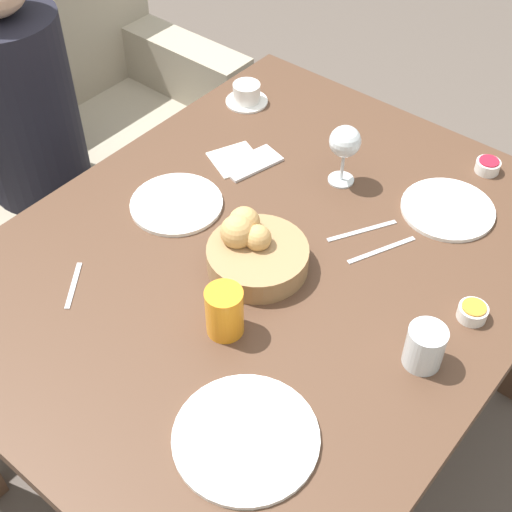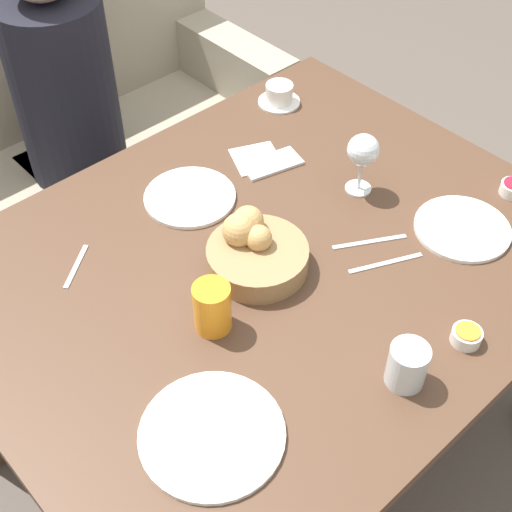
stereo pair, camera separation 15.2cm
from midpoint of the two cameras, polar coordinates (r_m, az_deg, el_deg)
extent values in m
plane|color=#564C44|center=(2.18, -1.22, -14.46)|extent=(10.00, 10.00, 0.00)
cube|color=#4C3323|center=(1.57, -1.64, -0.57)|extent=(1.34, 1.08, 0.03)
cube|color=#4C3323|center=(2.42, -0.70, 6.60)|extent=(0.06, 0.06, 0.74)
cube|color=#9E937F|center=(2.55, -20.89, 0.97)|extent=(1.75, 0.70, 0.44)
cube|color=#9E937F|center=(2.83, -8.25, 11.38)|extent=(0.14, 0.70, 0.64)
cube|color=#23232D|center=(2.52, -17.21, 1.54)|extent=(0.29, 0.40, 0.44)
cylinder|color=black|center=(2.21, -20.03, 10.97)|extent=(0.30, 0.30, 0.57)
cylinder|color=#99754C|center=(1.52, -2.86, -0.21)|extent=(0.22, 0.22, 0.05)
sphere|color=tan|center=(1.53, -3.80, 2.56)|extent=(0.07, 0.07, 0.07)
sphere|color=tan|center=(1.51, -4.38, 1.80)|extent=(0.07, 0.07, 0.07)
sphere|color=tan|center=(1.50, -2.74, 1.31)|extent=(0.06, 0.06, 0.06)
cylinder|color=white|center=(1.29, -4.31, -14.50)|extent=(0.26, 0.26, 0.01)
cylinder|color=white|center=(1.70, 12.65, 3.56)|extent=(0.22, 0.22, 0.01)
cylinder|color=white|center=(1.70, -8.94, 4.02)|extent=(0.22, 0.22, 0.01)
cylinder|color=orange|center=(1.39, -5.68, -4.62)|extent=(0.08, 0.08, 0.11)
cylinder|color=silver|center=(1.36, 10.26, -7.33)|extent=(0.07, 0.07, 0.09)
cylinder|color=silver|center=(1.75, 4.35, 5.99)|extent=(0.06, 0.06, 0.00)
cylinder|color=silver|center=(1.73, 4.42, 7.01)|extent=(0.01, 0.01, 0.07)
sphere|color=silver|center=(1.68, 4.57, 9.02)|extent=(0.08, 0.08, 0.08)
cylinder|color=white|center=(2.02, -2.94, 12.17)|extent=(0.12, 0.12, 0.01)
cylinder|color=white|center=(2.01, -2.97, 12.85)|extent=(0.08, 0.08, 0.05)
cylinder|color=white|center=(1.84, 15.82, 6.81)|extent=(0.06, 0.06, 0.03)
cylinder|color=#A3192D|center=(1.83, 15.92, 7.22)|extent=(0.05, 0.05, 0.00)
cylinder|color=white|center=(1.48, 14.15, -4.56)|extent=(0.06, 0.06, 0.03)
cylinder|color=#C67F28|center=(1.46, 14.26, -4.14)|extent=(0.05, 0.05, 0.00)
cube|color=#B7B7BC|center=(1.58, 7.34, 0.34)|extent=(0.16, 0.08, 0.00)
cube|color=#B7B7BC|center=(1.62, 5.85, 1.88)|extent=(0.16, 0.10, 0.00)
cube|color=#B7B7BC|center=(1.57, -17.11, -2.40)|extent=(0.11, 0.09, 0.00)
cube|color=silver|center=(1.81, -4.08, 7.59)|extent=(0.15, 0.15, 0.00)
cube|color=silver|center=(1.80, -2.81, 7.33)|extent=(0.16, 0.11, 0.01)
camera|label=1|loc=(0.08, -92.87, -2.93)|focal=50.00mm
camera|label=2|loc=(0.08, 87.13, 2.93)|focal=50.00mm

